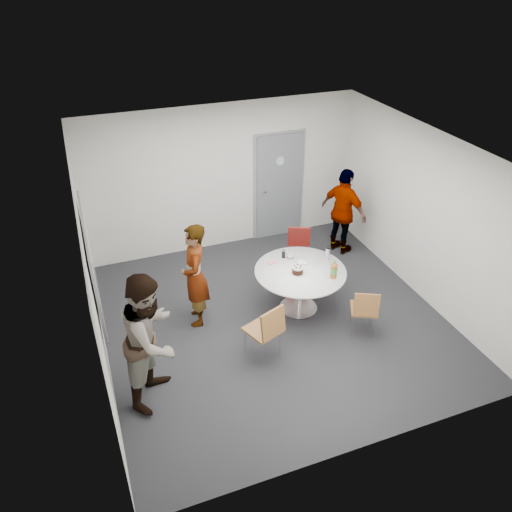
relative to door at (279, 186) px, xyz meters
name	(u,v)px	position (x,y,z in m)	size (l,w,h in m)	color
floor	(274,319)	(-1.10, -2.48, -1.03)	(5.00, 5.00, 0.00)	#242428
ceiling	(278,152)	(-1.10, -2.48, 1.67)	(5.00, 5.00, 0.00)	silver
wall_back	(222,178)	(-1.10, 0.02, 0.32)	(5.00, 5.00, 0.00)	silver
wall_left	(92,280)	(-3.60, -2.48, 0.32)	(5.00, 5.00, 0.00)	silver
wall_right	(424,216)	(1.40, -2.48, 0.32)	(5.00, 5.00, 0.00)	silver
wall_front	(371,363)	(-1.10, -4.98, 0.32)	(5.00, 5.00, 0.00)	silver
door	(279,186)	(0.00, 0.00, 0.00)	(1.02, 0.17, 2.12)	slate
whiteboard	(92,265)	(-3.56, -2.28, 0.42)	(0.04, 1.90, 1.25)	gray
table	(301,275)	(-0.61, -2.36, -0.40)	(1.39, 1.39, 1.03)	white
chair_near_left	(267,328)	(-1.51, -3.23, -0.48)	(0.55, 0.58, 0.89)	brown
chair_near_right	(365,308)	(0.00, -3.25, -0.55)	(0.51, 0.53, 0.79)	brown
chair_far	(299,247)	(-0.20, -1.40, -0.51)	(0.54, 0.56, 0.85)	maroon
person_main	(195,276)	(-2.19, -2.07, -0.21)	(0.60, 0.39, 1.64)	#A5C6EA
person_left	(152,338)	(-3.05, -3.32, -0.12)	(0.88, 0.69, 1.82)	white
person_right	(344,212)	(0.85, -1.02, -0.21)	(0.96, 0.40, 1.63)	black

